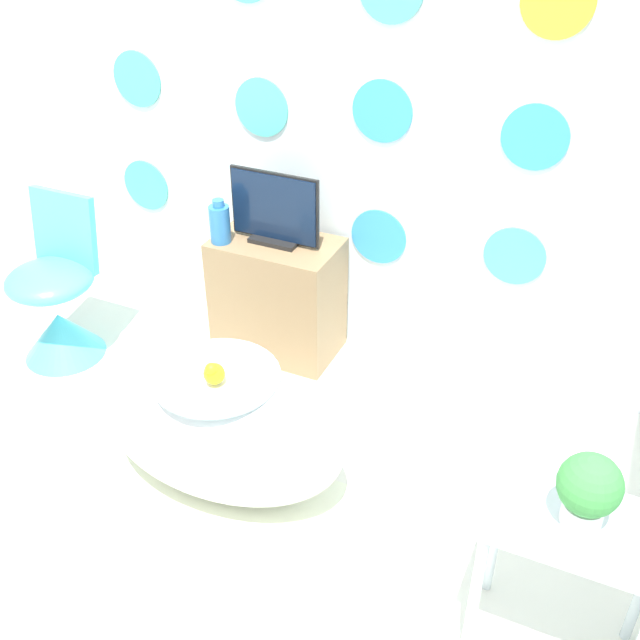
{
  "coord_description": "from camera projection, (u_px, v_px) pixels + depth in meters",
  "views": [
    {
      "loc": [
        1.29,
        -0.98,
        2.1
      ],
      "look_at": [
        0.44,
        0.87,
        0.75
      ],
      "focal_mm": 42.0,
      "sensor_mm": 36.0,
      "label": 1
    }
  ],
  "objects": [
    {
      "name": "vase",
      "position": [
        220.0,
        223.0,
        3.26
      ],
      "size": [
        0.09,
        0.09,
        0.2
      ],
      "color": "#2D72B7",
      "rests_on": "tv_cabinet"
    },
    {
      "name": "bathtub",
      "position": [
        221.0,
        426.0,
        2.76
      ],
      "size": [
        0.97,
        0.56,
        0.5
      ],
      "color": "white",
      "rests_on": "ground_plane"
    },
    {
      "name": "ground_plane",
      "position": [
        78.0,
        627.0,
        2.35
      ],
      "size": [
        12.0,
        12.0,
        0.0
      ],
      "primitive_type": "plane",
      "color": "silver"
    },
    {
      "name": "side_table",
      "position": [
        572.0,
        550.0,
        2.06
      ],
      "size": [
        0.49,
        0.31,
        0.55
      ],
      "color": "silver",
      "rests_on": "ground_plane"
    },
    {
      "name": "potted_plant_left",
      "position": [
        589.0,
        489.0,
        1.93
      ],
      "size": [
        0.17,
        0.17,
        0.22
      ],
      "color": "white",
      "rests_on": "side_table"
    },
    {
      "name": "tv",
      "position": [
        275.0,
        212.0,
        3.23
      ],
      "size": [
        0.42,
        0.12,
        0.32
      ],
      "color": "black",
      "rests_on": "tv_cabinet"
    },
    {
      "name": "chair",
      "position": [
        58.0,
        307.0,
        3.44
      ],
      "size": [
        0.39,
        0.39,
        0.77
      ],
      "color": "#4CC6DB",
      "rests_on": "ground_plane"
    },
    {
      "name": "wall_back_dotted",
      "position": [
        321.0,
        65.0,
        3.03
      ],
      "size": [
        4.5,
        0.05,
        2.6
      ],
      "color": "white",
      "rests_on": "ground_plane"
    },
    {
      "name": "tv_cabinet",
      "position": [
        277.0,
        296.0,
        3.46
      ],
      "size": [
        0.56,
        0.34,
        0.57
      ],
      "color": "#8E704C",
      "rests_on": "ground_plane"
    },
    {
      "name": "rubber_duck",
      "position": [
        214.0,
        373.0,
        2.55
      ],
      "size": [
        0.08,
        0.08,
        0.09
      ],
      "color": "yellow",
      "rests_on": "bathtub"
    },
    {
      "name": "rug",
      "position": [
        200.0,
        508.0,
        2.76
      ],
      "size": [
        1.21,
        0.67,
        0.01
      ],
      "color": "silver",
      "rests_on": "ground_plane"
    }
  ]
}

